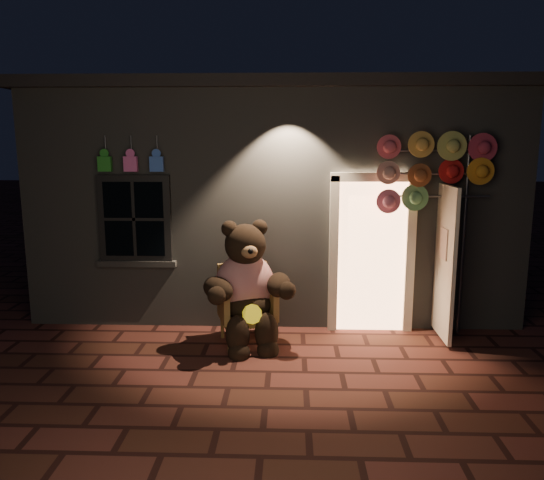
{
  "coord_description": "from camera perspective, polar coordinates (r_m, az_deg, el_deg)",
  "views": [
    {
      "loc": [
        0.24,
        -5.68,
        2.59
      ],
      "look_at": [
        0.0,
        1.0,
        1.35
      ],
      "focal_mm": 35.0,
      "sensor_mm": 36.0,
      "label": 1
    }
  ],
  "objects": [
    {
      "name": "wicker_armchair",
      "position": [
        6.98,
        -2.84,
        -6.88
      ],
      "size": [
        0.83,
        0.79,
        1.01
      ],
      "rotation": [
        0.0,
        0.0,
        0.29
      ],
      "color": "olive",
      "rests_on": "ground"
    },
    {
      "name": "teddy_bear",
      "position": [
        6.78,
        -2.75,
        -5.14
      ],
      "size": [
        1.19,
        1.08,
        1.7
      ],
      "rotation": [
        0.0,
        0.0,
        0.29
      ],
      "color": "#AA1216",
      "rests_on": "ground"
    },
    {
      "name": "hat_rack",
      "position": [
        7.2,
        16.65,
        7.11
      ],
      "size": [
        1.53,
        0.22,
        2.7
      ],
      "color": "#59595E",
      "rests_on": "ground"
    },
    {
      "name": "ground",
      "position": [
        6.25,
        -0.37,
        -13.98
      ],
      "size": [
        60.0,
        60.0,
        0.0
      ],
      "primitive_type": "plane",
      "color": "#5A2922",
      "rests_on": "ground"
    },
    {
      "name": "shop_building",
      "position": [
        9.71,
        0.63,
        5.47
      ],
      "size": [
        7.3,
        5.95,
        3.51
      ],
      "color": "slate",
      "rests_on": "ground"
    }
  ]
}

